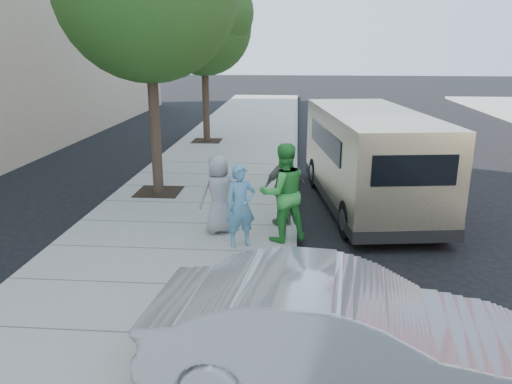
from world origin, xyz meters
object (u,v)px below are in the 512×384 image
at_px(person_gray_shirt, 219,194).
at_px(van, 368,157).
at_px(person_green_shirt, 283,193).
at_px(person_striped_polo, 284,187).
at_px(parking_meter, 286,191).
at_px(sedan, 340,336).
at_px(tree_far, 205,22).
at_px(person_officer, 241,206).

bearing_deg(person_gray_shirt, van, -171.98).
xyz_separation_m(person_green_shirt, person_striped_polo, (0.00, 0.90, -0.15)).
distance_m(parking_meter, person_green_shirt, 0.07).
xyz_separation_m(parking_meter, person_gray_shirt, (-1.42, 0.31, -0.18)).
bearing_deg(parking_meter, van, 55.84).
bearing_deg(parking_meter, sedan, -79.19).
bearing_deg(van, tree_far, 117.10).
relative_size(sedan, person_green_shirt, 2.26).
distance_m(tree_far, person_green_shirt, 11.95).
relative_size(parking_meter, person_striped_polo, 0.82).
distance_m(tree_far, person_officer, 12.16).
height_order(tree_far, sedan, tree_far).
bearing_deg(person_green_shirt, person_gray_shirt, -36.73).
bearing_deg(person_gray_shirt, person_striped_polo, 173.99).
distance_m(person_officer, person_gray_shirt, 0.91).
relative_size(tree_far, van, 0.95).
xyz_separation_m(van, sedan, (-1.28, -7.37, -0.55)).
relative_size(van, person_gray_shirt, 4.03).
bearing_deg(sedan, van, -3.83).
bearing_deg(tree_far, person_gray_shirt, -78.74).
distance_m(van, person_striped_polo, 2.89).
xyz_separation_m(tree_far, person_striped_polo, (3.45, -9.91, -3.86)).
height_order(van, person_green_shirt, van).
distance_m(sedan, person_striped_polo, 5.46).
xyz_separation_m(parking_meter, van, (2.03, 2.84, 0.12)).
distance_m(person_officer, person_striped_polo, 1.53).
height_order(van, person_gray_shirt, van).
relative_size(tree_far, person_green_shirt, 3.19).
bearing_deg(person_officer, tree_far, 80.57).
xyz_separation_m(person_officer, person_green_shirt, (0.82, 0.39, 0.19)).
distance_m(van, sedan, 7.50).
distance_m(person_officer, person_green_shirt, 0.93).
distance_m(parking_meter, person_officer, 0.99).
bearing_deg(tree_far, person_officer, -76.80).
bearing_deg(person_green_shirt, person_officer, 2.61).
bearing_deg(person_green_shirt, parking_meter, -164.98).
distance_m(parking_meter, person_gray_shirt, 1.46).
bearing_deg(van, person_striped_polo, -144.30).
bearing_deg(van, parking_meter, -133.37).
bearing_deg(tree_far, sedan, -74.47).
xyz_separation_m(tree_far, van, (5.54, -7.94, -3.58)).
bearing_deg(parking_meter, person_officer, -152.56).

